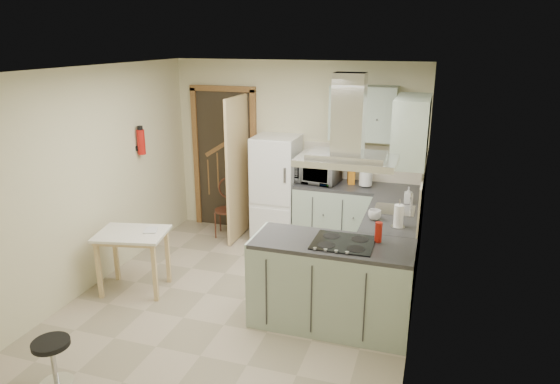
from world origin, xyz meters
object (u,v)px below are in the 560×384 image
(stool, at_px, (54,362))
(drop_leaf_table, at_px, (134,261))
(extractor_hood, at_px, (347,160))
(bentwood_chair, at_px, (227,210))
(peninsula, at_px, (332,284))
(fridge, at_px, (276,189))
(microwave, at_px, (316,170))

(stool, bearing_deg, drop_leaf_table, 99.84)
(extractor_hood, xyz_separation_m, bentwood_chair, (-2.06, 1.88, -1.33))
(peninsula, height_order, bentwood_chair, peninsula)
(peninsula, distance_m, bentwood_chair, 2.71)
(fridge, relative_size, peninsula, 0.97)
(bentwood_chair, relative_size, stool, 1.88)
(extractor_hood, distance_m, drop_leaf_table, 2.75)
(drop_leaf_table, xyz_separation_m, microwave, (1.63, 1.96, 0.71))
(drop_leaf_table, height_order, stool, drop_leaf_table)
(bentwood_chair, bearing_deg, peninsula, -53.53)
(fridge, xyz_separation_m, extractor_hood, (1.32, -1.98, 0.97))
(drop_leaf_table, bearing_deg, bentwood_chair, 67.95)
(extractor_hood, bearing_deg, microwave, 110.84)
(fridge, height_order, stool, fridge)
(peninsula, xyz_separation_m, microwave, (-0.66, 1.99, 0.62))
(peninsula, distance_m, extractor_hood, 1.27)
(fridge, relative_size, extractor_hood, 1.67)
(stool, xyz_separation_m, microwave, (1.35, 3.59, 0.86))
(stool, bearing_deg, fridge, 77.67)
(peninsula, relative_size, bentwood_chair, 2.00)
(drop_leaf_table, xyz_separation_m, stool, (0.28, -1.63, -0.15))
(peninsula, xyz_separation_m, drop_leaf_table, (-2.29, 0.03, -0.10))
(fridge, relative_size, bentwood_chair, 1.94)
(microwave, bearing_deg, extractor_hood, -60.70)
(extractor_hood, relative_size, bentwood_chair, 1.16)
(microwave, bearing_deg, bentwood_chair, -166.70)
(stool, bearing_deg, microwave, 69.39)
(bentwood_chair, relative_size, microwave, 1.27)
(fridge, distance_m, microwave, 0.65)
(peninsula, xyz_separation_m, stool, (-2.01, -1.60, -0.24))
(fridge, xyz_separation_m, drop_leaf_table, (-1.07, -1.95, -0.40))
(extractor_hood, bearing_deg, drop_leaf_table, 179.32)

